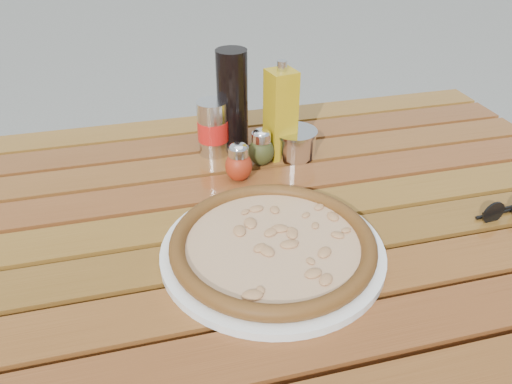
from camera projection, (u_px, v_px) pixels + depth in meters
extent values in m
cube|color=#391A0D|center=(423.00, 218.00, 1.58)|extent=(0.06, 0.06, 0.70)
cube|color=#391C0D|center=(259.00, 233.00, 0.94)|extent=(1.36, 0.86, 0.04)
cube|color=#4E240D|center=(316.00, 346.00, 0.67)|extent=(1.40, 0.09, 0.03)
cube|color=#53290E|center=(293.00, 294.00, 0.75)|extent=(1.40, 0.09, 0.03)
cube|color=#4E2D0D|center=(274.00, 253.00, 0.83)|extent=(1.40, 0.09, 0.03)
cube|color=#56330F|center=(259.00, 218.00, 0.92)|extent=(1.40, 0.09, 0.03)
cube|color=#51250E|center=(246.00, 190.00, 1.00)|extent=(1.40, 0.09, 0.03)
cube|color=#52290E|center=(235.00, 165.00, 1.08)|extent=(1.40, 0.09, 0.03)
cube|color=#4E250D|center=(226.00, 145.00, 1.16)|extent=(1.40, 0.09, 0.03)
cube|color=#58340F|center=(218.00, 127.00, 1.25)|extent=(1.40, 0.09, 0.03)
cylinder|color=white|center=(273.00, 251.00, 0.80)|extent=(0.37, 0.37, 0.01)
cylinder|color=beige|center=(273.00, 245.00, 0.80)|extent=(0.36, 0.36, 0.01)
torus|color=black|center=(273.00, 243.00, 0.79)|extent=(0.38, 0.38, 0.03)
ellipsoid|color=#B12F14|center=(239.00, 166.00, 0.99)|extent=(0.06, 0.06, 0.06)
cylinder|color=silver|center=(238.00, 151.00, 0.97)|extent=(0.04, 0.04, 0.02)
ellipsoid|color=silver|center=(238.00, 147.00, 0.97)|extent=(0.04, 0.04, 0.02)
ellipsoid|color=#3D411A|center=(261.00, 151.00, 1.04)|extent=(0.06, 0.06, 0.06)
cylinder|color=white|center=(261.00, 137.00, 1.02)|extent=(0.04, 0.04, 0.02)
ellipsoid|color=white|center=(261.00, 133.00, 1.02)|extent=(0.04, 0.04, 0.02)
cylinder|color=black|center=(232.00, 101.00, 1.06)|extent=(0.08, 0.08, 0.22)
cylinder|color=silver|center=(213.00, 128.00, 1.07)|extent=(0.07, 0.07, 0.12)
cylinder|color=red|center=(213.00, 130.00, 1.07)|extent=(0.07, 0.07, 0.04)
cube|color=#AC8A12|center=(281.00, 115.00, 1.04)|extent=(0.06, 0.06, 0.19)
cylinder|color=silver|center=(282.00, 66.00, 0.98)|extent=(0.02, 0.02, 0.02)
cylinder|color=silver|center=(295.00, 144.00, 1.08)|extent=(0.11, 0.11, 0.05)
cylinder|color=silver|center=(295.00, 132.00, 1.06)|extent=(0.12, 0.12, 0.01)
sphere|color=silver|center=(295.00, 128.00, 1.06)|extent=(0.02, 0.02, 0.01)
cylinder|color=black|center=(494.00, 213.00, 0.87)|extent=(0.04, 0.01, 0.04)
cube|color=black|center=(509.00, 207.00, 0.88)|extent=(0.02, 0.01, 0.00)
cube|color=black|center=(497.00, 213.00, 0.90)|extent=(0.09, 0.01, 0.00)
cube|color=black|center=(503.00, 209.00, 0.91)|extent=(0.09, 0.01, 0.00)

